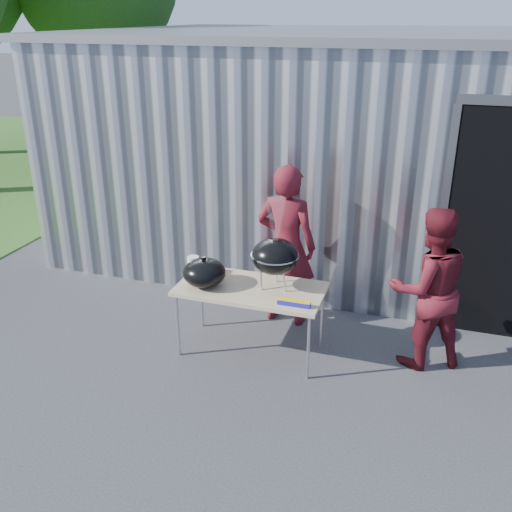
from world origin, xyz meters
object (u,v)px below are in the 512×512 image
(kettle_grill, at_px, (275,250))
(folding_table, at_px, (251,291))
(person_cook, at_px, (286,246))
(person_bystander, at_px, (428,288))

(kettle_grill, bearing_deg, folding_table, -163.19)
(folding_table, height_order, person_cook, person_cook)
(folding_table, xyz_separation_m, person_cook, (0.16, 0.77, 0.22))
(kettle_grill, distance_m, person_bystander, 1.55)
(folding_table, relative_size, person_cook, 0.81)
(person_cook, distance_m, person_bystander, 1.62)
(folding_table, bearing_deg, person_bystander, 11.44)
(person_cook, height_order, person_bystander, person_cook)
(folding_table, bearing_deg, person_cook, 77.92)
(folding_table, distance_m, person_cook, 0.81)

